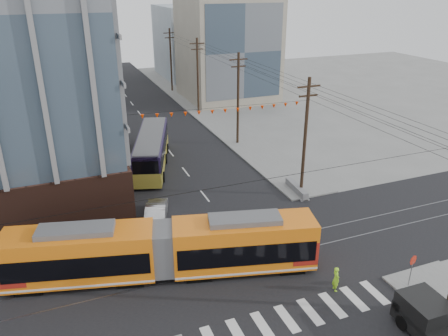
{
  "coord_description": "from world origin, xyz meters",
  "views": [
    {
      "loc": [
        -11.74,
        -20.41,
        18.38
      ],
      "look_at": [
        0.43,
        10.21,
        4.27
      ],
      "focal_mm": 35.0,
      "sensor_mm": 36.0,
      "label": 1
    }
  ],
  "objects": [
    {
      "name": "ground",
      "position": [
        0.0,
        0.0,
        0.0
      ],
      "size": [
        160.0,
        160.0,
        0.0
      ],
      "primitive_type": "plane",
      "color": "slate"
    },
    {
      "name": "bg_bldg_nw_near",
      "position": [
        -17.0,
        52.0,
        9.0
      ],
      "size": [
        18.0,
        16.0,
        18.0
      ],
      "primitive_type": "cube",
      "color": "#8C99A5",
      "rests_on": "ground"
    },
    {
      "name": "bg_bldg_ne_near",
      "position": [
        16.0,
        48.0,
        8.0
      ],
      "size": [
        14.0,
        14.0,
        16.0
      ],
      "primitive_type": "cube",
      "color": "gray",
      "rests_on": "ground"
    },
    {
      "name": "bg_bldg_nw_far",
      "position": [
        -14.0,
        72.0,
        10.0
      ],
      "size": [
        16.0,
        18.0,
        20.0
      ],
      "primitive_type": "cube",
      "color": "gray",
      "rests_on": "ground"
    },
    {
      "name": "bg_bldg_ne_far",
      "position": [
        18.0,
        68.0,
        7.0
      ],
      "size": [
        16.0,
        16.0,
        14.0
      ],
      "primitive_type": "cube",
      "color": "#8C99A5",
      "rests_on": "ground"
    },
    {
      "name": "utility_pole_far",
      "position": [
        8.5,
        56.0,
        5.5
      ],
      "size": [
        0.3,
        0.3,
        11.0
      ],
      "primitive_type": "cylinder",
      "color": "black",
      "rests_on": "ground"
    },
    {
      "name": "streetcar",
      "position": [
        -6.42,
        3.83,
        1.97
      ],
      "size": [
        20.53,
        7.86,
        3.94
      ],
      "primitive_type": null,
      "rotation": [
        0.0,
        0.0,
        -0.25
      ],
      "color": "orange",
      "rests_on": "ground"
    },
    {
      "name": "city_bus",
      "position": [
        -2.82,
        22.98,
        1.84
      ],
      "size": [
        6.6,
        13.21,
        3.67
      ],
      "primitive_type": null,
      "rotation": [
        0.0,
        0.0,
        -0.31
      ],
      "color": "#1D1336",
      "rests_on": "ground"
    },
    {
      "name": "pickup_truck",
      "position": [
        5.88,
        -8.24,
        1.04
      ],
      "size": [
        2.33,
        6.17,
        2.07
      ],
      "primitive_type": null,
      "rotation": [
        0.0,
        0.0,
        -0.02
      ],
      "color": "black",
      "rests_on": "ground"
    },
    {
      "name": "parked_car_silver",
      "position": [
        -5.18,
        11.35,
        0.78
      ],
      "size": [
        3.05,
        5.02,
        1.56
      ],
      "primitive_type": "imported",
      "rotation": [
        0.0,
        0.0,
        2.83
      ],
      "color": "#B0B0B1",
      "rests_on": "ground"
    },
    {
      "name": "parked_car_white",
      "position": [
        -5.27,
        19.77,
        0.76
      ],
      "size": [
        3.87,
        5.63,
        1.51
      ],
      "primitive_type": "imported",
      "rotation": [
        0.0,
        0.0,
        2.77
      ],
      "color": "silver",
      "rests_on": "ground"
    },
    {
      "name": "parked_car_grey",
      "position": [
        -5.26,
        23.61,
        0.67
      ],
      "size": [
        3.02,
        5.15,
        1.35
      ],
      "primitive_type": "imported",
      "rotation": [
        0.0,
        0.0,
        3.31
      ],
      "color": "slate",
      "rests_on": "ground"
    },
    {
      "name": "pedestrian",
      "position": [
        3.37,
        -1.82,
        0.87
      ],
      "size": [
        0.52,
        0.69,
        1.74
      ],
      "primitive_type": "imported",
      "rotation": [
        0.0,
        0.0,
        1.4
      ],
      "color": "#9FEB27",
      "rests_on": "ground"
    },
    {
      "name": "stop_sign",
      "position": [
        7.99,
        -3.34,
        1.14
      ],
      "size": [
        0.84,
        0.84,
        2.27
      ],
      "primitive_type": null,
      "rotation": [
        0.0,
        0.0,
        0.25
      ],
      "color": "red",
      "rests_on": "ground"
    },
    {
      "name": "jersey_barrier",
      "position": [
        8.3,
        11.47,
        0.38
      ],
      "size": [
        1.16,
        3.85,
        0.76
      ],
      "primitive_type": "cube",
      "rotation": [
        0.0,
        0.0,
        -0.08
      ],
      "color": "slate",
      "rests_on": "ground"
    }
  ]
}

